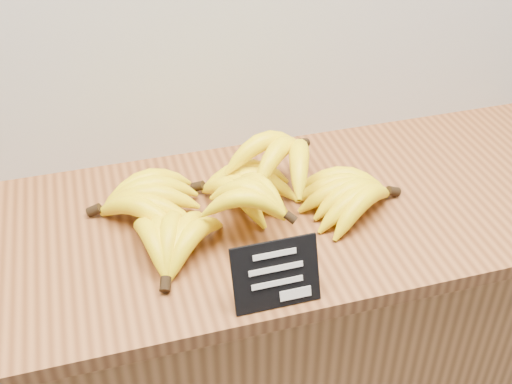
# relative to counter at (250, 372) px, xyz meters

# --- Properties ---
(counter) EXTENTS (1.31, 0.50, 0.90)m
(counter) POSITION_rel_counter_xyz_m (0.00, 0.00, 0.00)
(counter) COLOR #A96A36
(counter) RESTS_ON ground
(counter_top) EXTENTS (1.51, 0.54, 0.03)m
(counter_top) POSITION_rel_counter_xyz_m (0.00, 0.00, 0.47)
(counter_top) COLOR brown
(counter_top) RESTS_ON counter
(chalkboard_sign) EXTENTS (0.14, 0.05, 0.11)m
(chalkboard_sign) POSITION_rel_counter_xyz_m (-0.02, -0.23, 0.53)
(chalkboard_sign) COLOR black
(chalkboard_sign) RESTS_ON counter_top
(banana_pile) EXTENTS (0.60, 0.36, 0.12)m
(banana_pile) POSITION_rel_counter_xyz_m (-0.01, 0.00, 0.53)
(banana_pile) COLOR #FFEB0A
(banana_pile) RESTS_ON counter_top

